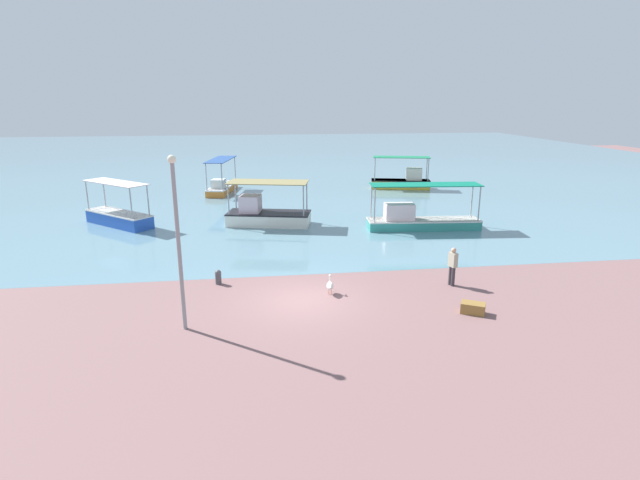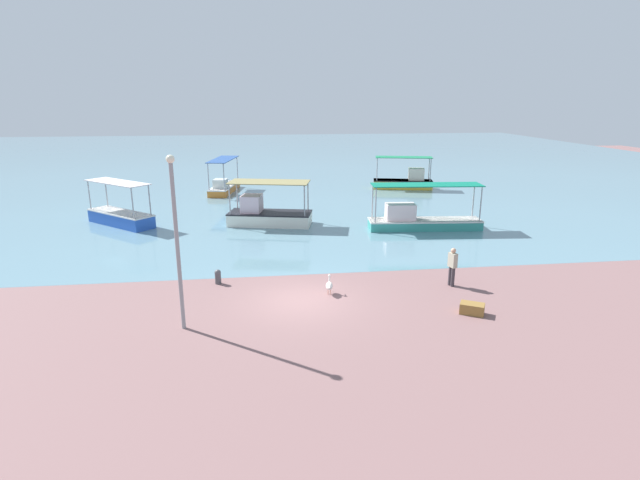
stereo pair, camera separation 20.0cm
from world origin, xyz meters
name	(u,v)px [view 1 (the left image)]	position (x,y,z in m)	size (l,w,h in m)	color
ground	(302,301)	(0.00, 0.00, 0.00)	(120.00, 120.00, 0.00)	#7D5A59
harbor_water	(265,159)	(0.00, 48.00, 0.00)	(110.00, 90.00, 0.00)	slate
fishing_boat_center	(403,181)	(11.48, 24.20, 0.70)	(5.36, 2.63, 2.81)	gold
fishing_boat_far_left	(266,214)	(-0.99, 12.64, 0.69)	(5.52, 3.16, 2.76)	white
fishing_boat_outer	(222,186)	(-4.37, 24.45, 0.57)	(2.55, 5.69, 2.81)	orange
fishing_boat_near_left	(119,216)	(-10.23, 13.77, 0.58)	(4.77, 4.54, 2.75)	blue
fishing_boat_near_right	(419,219)	(8.30, 10.35, 0.63)	(6.99, 2.20, 2.77)	teal
pelican	(330,285)	(1.23, 0.55, 0.38)	(0.36, 0.81, 0.80)	#E0997A
lamp_post	(178,236)	(-4.31, -1.93, 3.39)	(0.28, 0.28, 6.06)	gray
mooring_bollard	(218,276)	(-3.40, 2.34, 0.34)	(0.28, 0.28, 0.65)	#47474C
fisherman_standing	(453,265)	(6.58, 0.82, 0.91)	(0.32, 0.44, 1.69)	#393339
cargo_crate	(473,308)	(6.26, -2.06, 0.20)	(0.87, 0.52, 0.41)	olive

